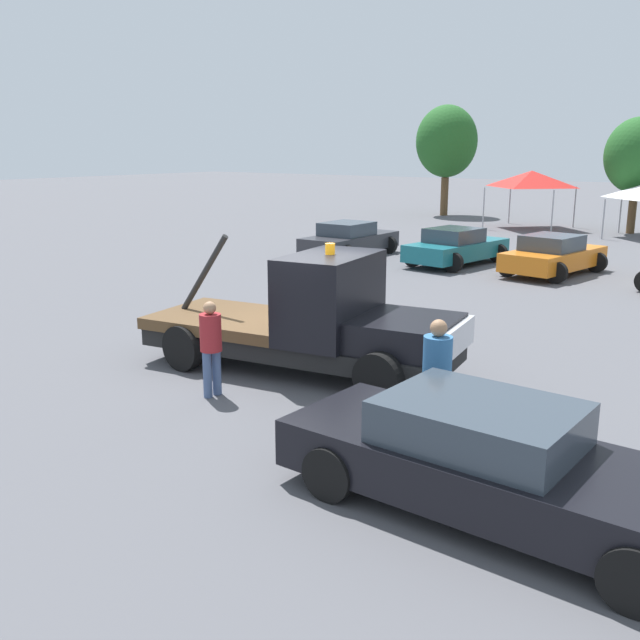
% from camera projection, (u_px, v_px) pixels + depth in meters
% --- Properties ---
extents(ground_plane, '(160.00, 160.00, 0.00)m').
position_uv_depth(ground_plane, '(299.00, 369.00, 13.69)').
color(ground_plane, '#545459').
extents(tow_truck, '(6.35, 3.00, 2.51)m').
position_uv_depth(tow_truck, '(317.00, 323.00, 13.29)').
color(tow_truck, black).
rests_on(tow_truck, ground).
extents(foreground_car, '(5.23, 2.12, 1.34)m').
position_uv_depth(foreground_car, '(494.00, 462.00, 8.15)').
color(foreground_car, black).
rests_on(foreground_car, ground).
extents(person_near_truck, '(0.41, 0.41, 1.85)m').
position_uv_depth(person_near_truck, '(437.00, 373.00, 10.01)').
color(person_near_truck, '#475B84').
rests_on(person_near_truck, ground).
extents(person_at_hood, '(0.37, 0.37, 1.66)m').
position_uv_depth(person_at_hood, '(211.00, 342.00, 12.02)').
color(person_at_hood, '#475B84').
rests_on(person_at_hood, ground).
extents(parked_car_charcoal, '(2.42, 4.48, 1.34)m').
position_uv_depth(parked_car_charcoal, '(349.00, 240.00, 27.67)').
color(parked_car_charcoal, '#2D2D33').
rests_on(parked_car_charcoal, ground).
extents(parked_car_teal, '(2.77, 4.54, 1.34)m').
position_uv_depth(parked_car_teal, '(456.00, 247.00, 25.66)').
color(parked_car_teal, '#196670').
rests_on(parked_car_teal, ground).
extents(parked_car_orange, '(2.81, 4.45, 1.34)m').
position_uv_depth(parked_car_orange, '(553.00, 255.00, 23.68)').
color(parked_car_orange, orange).
rests_on(parked_car_orange, ground).
extents(canopy_tent_red, '(3.63, 3.63, 2.97)m').
position_uv_depth(canopy_tent_red, '(532.00, 179.00, 36.70)').
color(canopy_tent_red, '#9E9EA3').
rests_on(canopy_tent_red, ground).
extents(tree_left, '(3.72, 3.72, 6.64)m').
position_uv_depth(tree_left, '(447.00, 142.00, 43.32)').
color(tree_left, brown).
rests_on(tree_left, ground).
extents(tree_center, '(3.12, 3.12, 5.57)m').
position_uv_depth(tree_center, '(638.00, 156.00, 34.26)').
color(tree_center, brown).
rests_on(tree_center, ground).
extents(traffic_cone, '(0.40, 0.40, 0.55)m').
position_uv_depth(traffic_cone, '(322.00, 298.00, 18.97)').
color(traffic_cone, black).
rests_on(traffic_cone, ground).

